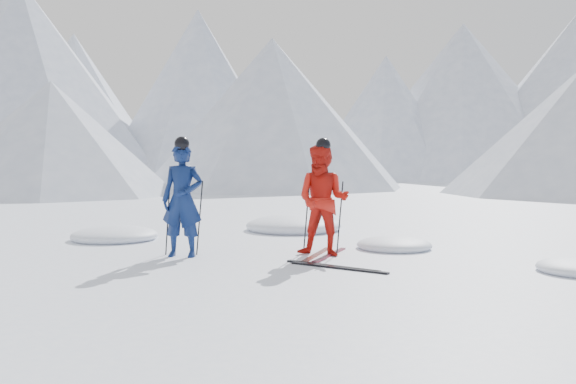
{
  "coord_description": "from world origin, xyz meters",
  "views": [
    {
      "loc": [
        -0.82,
        -10.72,
        1.69
      ],
      "look_at": [
        -1.5,
        0.5,
        1.1
      ],
      "focal_mm": 38.0,
      "sensor_mm": 36.0,
      "label": 1
    }
  ],
  "objects": [
    {
      "name": "ground",
      "position": [
        0.0,
        0.0,
        0.0
      ],
      "size": [
        160.0,
        160.0,
        0.0
      ],
      "primitive_type": "plane",
      "color": "white",
      "rests_on": "ground"
    },
    {
      "name": "pole_red_right",
      "position": [
        -0.55,
        0.14,
        0.66
      ],
      "size": [
        0.13,
        0.09,
        1.31
      ],
      "primitive_type": "cylinder",
      "rotation": [
        -0.05,
        0.08,
        0.0
      ],
      "color": "black",
      "rests_on": "ground"
    },
    {
      "name": "pole_blue_right",
      "position": [
        -3.05,
        -0.01,
        0.66
      ],
      "size": [
        0.13,
        0.08,
        1.33
      ],
      "primitive_type": "cylinder",
      "rotation": [
        -0.04,
        0.08,
        0.0
      ],
      "color": "black",
      "rests_on": "ground"
    },
    {
      "name": "mountain_range",
      "position": [
        5.71,
        35.31,
        6.72
      ],
      "size": [
        106.15,
        62.94,
        15.53
      ],
      "color": "#B2BCD1",
      "rests_on": "ground"
    },
    {
      "name": "ski_worn_left",
      "position": [
        -0.97,
        -0.01,
        0.01
      ],
      "size": [
        0.5,
        1.67,
        0.03
      ],
      "primitive_type": "cube",
      "rotation": [
        0.0,
        0.0,
        -0.25
      ],
      "color": "black",
      "rests_on": "ground"
    },
    {
      "name": "ski_loose_a",
      "position": [
        -0.71,
        -1.15,
        0.01
      ],
      "size": [
        1.48,
        0.99,
        0.03
      ],
      "primitive_type": "cube",
      "rotation": [
        0.0,
        0.0,
        1.0
      ],
      "color": "black",
      "rests_on": "ground"
    },
    {
      "name": "snow_lumps",
      "position": [
        -1.83,
        2.49,
        0.0
      ],
      "size": [
        9.89,
        7.04,
        0.51
      ],
      "color": "white",
      "rests_on": "ground"
    },
    {
      "name": "skier_blue",
      "position": [
        -3.3,
        -0.26,
        1.0
      ],
      "size": [
        0.77,
        0.54,
        1.99
      ],
      "primitive_type": "imported",
      "rotation": [
        0.0,
        0.0,
        -0.09
      ],
      "color": "#0C1D4C",
      "rests_on": "ground"
    },
    {
      "name": "skier_red",
      "position": [
        -0.85,
        -0.01,
        0.99
      ],
      "size": [
        1.13,
        0.98,
        1.97
      ],
      "primitive_type": "imported",
      "rotation": [
        0.0,
        0.0,
        -0.28
      ],
      "color": "red",
      "rests_on": "ground"
    },
    {
      "name": "ski_loose_b",
      "position": [
        -0.61,
        -1.3,
        0.01
      ],
      "size": [
        1.51,
        0.95,
        0.03
      ],
      "primitive_type": "cube",
      "rotation": [
        0.0,
        0.0,
        1.04
      ],
      "color": "black",
      "rests_on": "ground"
    },
    {
      "name": "ski_worn_right",
      "position": [
        -0.73,
        -0.01,
        0.01
      ],
      "size": [
        0.61,
        1.64,
        0.03
      ],
      "primitive_type": "cube",
      "rotation": [
        0.0,
        0.0,
        -0.32
      ],
      "color": "black",
      "rests_on": "ground"
    },
    {
      "name": "pole_blue_left",
      "position": [
        -3.6,
        -0.11,
        0.66
      ],
      "size": [
        0.13,
        0.09,
        1.32
      ],
      "primitive_type": "cylinder",
      "rotation": [
        0.05,
        0.08,
        0.0
      ],
      "color": "black",
      "rests_on": "ground"
    },
    {
      "name": "pole_red_left",
      "position": [
        -1.15,
        0.24,
        0.66
      ],
      "size": [
        0.13,
        0.1,
        1.31
      ],
      "primitive_type": "cylinder",
      "rotation": [
        0.06,
        0.08,
        0.0
      ],
      "color": "black",
      "rests_on": "ground"
    }
  ]
}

